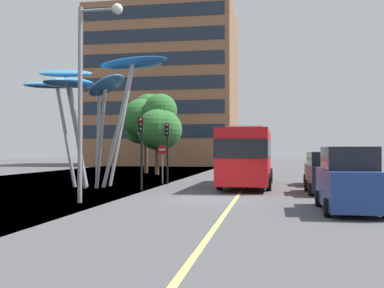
% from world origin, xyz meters
% --- Properties ---
extents(ground, '(120.00, 240.00, 0.10)m').
position_xyz_m(ground, '(-0.74, 0.00, -0.05)').
color(ground, '#4C4C4F').
extents(red_bus, '(2.98, 10.36, 3.50)m').
position_xyz_m(red_bus, '(1.25, 7.46, 1.92)').
color(red_bus, red).
rests_on(red_bus, ground).
extents(leaf_sculpture, '(8.91, 8.82, 7.94)m').
position_xyz_m(leaf_sculpture, '(-7.56, 5.12, 5.94)').
color(leaf_sculpture, '#9EA0A5').
rests_on(leaf_sculpture, ground).
extents(traffic_light_kerb_near, '(0.28, 0.42, 3.88)m').
position_xyz_m(traffic_light_kerb_near, '(-4.18, 3.72, 2.80)').
color(traffic_light_kerb_near, black).
rests_on(traffic_light_kerb_near, ground).
extents(traffic_light_kerb_far, '(0.28, 0.42, 3.82)m').
position_xyz_m(traffic_light_kerb_far, '(-3.77, 8.14, 2.76)').
color(traffic_light_kerb_far, black).
rests_on(traffic_light_kerb_far, ground).
extents(car_parked_near, '(1.97, 4.53, 2.25)m').
position_xyz_m(car_parked_near, '(5.27, -3.26, 1.05)').
color(car_parked_near, navy).
rests_on(car_parked_near, ground).
extents(car_parked_mid, '(1.91, 4.10, 2.05)m').
position_xyz_m(car_parked_mid, '(5.30, 3.45, 0.97)').
color(car_parked_mid, black).
rests_on(car_parked_mid, ground).
extents(car_parked_far, '(1.95, 4.00, 2.01)m').
position_xyz_m(car_parked_far, '(5.67, 9.11, 0.94)').
color(car_parked_far, '#2D5138').
rests_on(car_parked_far, ground).
extents(street_lamp, '(1.88, 0.44, 8.04)m').
position_xyz_m(street_lamp, '(-4.62, -2.26, 5.11)').
color(street_lamp, gray).
rests_on(street_lamp, ground).
extents(tree_pavement_near, '(3.94, 4.63, 7.25)m').
position_xyz_m(tree_pavement_near, '(-6.97, 19.41, 4.38)').
color(tree_pavement_near, brown).
rests_on(tree_pavement_near, ground).
extents(tree_pavement_far, '(3.81, 5.11, 7.62)m').
position_xyz_m(tree_pavement_far, '(-9.25, 21.89, 5.09)').
color(tree_pavement_far, brown).
rests_on(tree_pavement_far, ground).
extents(no_entry_sign, '(0.60, 0.12, 2.48)m').
position_xyz_m(no_entry_sign, '(-4.23, 8.82, 1.65)').
color(no_entry_sign, gray).
rests_on(no_entry_sign, ground).
extents(backdrop_building, '(20.77, 15.30, 22.66)m').
position_xyz_m(backdrop_building, '(-13.04, 47.49, 11.33)').
color(backdrop_building, '#8E6042').
rests_on(backdrop_building, ground).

